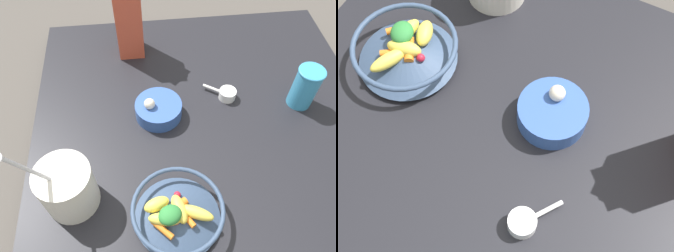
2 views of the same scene
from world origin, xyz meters
The scene contains 5 objects.
ground_plane centered at (0.00, 0.00, 0.00)m, with size 6.00×6.00×0.00m, color #4C4742.
countertop centered at (0.00, 0.00, 0.02)m, with size 0.92×0.92×0.05m.
fruit_bowl centered at (-0.26, 0.11, 0.09)m, with size 0.20×0.20×0.07m.
measuring_scoop centered at (0.08, -0.07, 0.06)m, with size 0.07×0.09×0.03m.
garlic_bowl centered at (0.04, 0.12, 0.07)m, with size 0.13×0.13×0.07m.
Camera 2 is at (0.14, -0.26, 0.80)m, focal length 50.00 mm.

